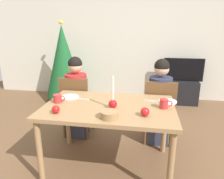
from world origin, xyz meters
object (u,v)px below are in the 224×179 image
at_px(chair_right, 159,108).
at_px(plate_left, 70,97).
at_px(person_right_child, 159,103).
at_px(tv_stand, 181,92).
at_px(person_left_child, 77,99).
at_px(tv, 183,70).
at_px(candle_centerpiece, 113,102).
at_px(apple_by_left_plate, 56,109).
at_px(bowl_walnuts, 109,115).
at_px(dining_table, 109,113).
at_px(christmas_tree, 64,61).
at_px(mug_left, 58,99).
at_px(apple_near_candle, 145,112).
at_px(chair_left, 76,103).
at_px(mug_right, 164,104).
at_px(plate_right, 168,101).

xyz_separation_m(chair_right, plate_left, (-1.08, -0.42, 0.24)).
distance_m(person_right_child, tv_stand, 1.78).
bearing_deg(person_right_child, tv_stand, 71.69).
height_order(person_left_child, plate_left, person_left_child).
bearing_deg(person_right_child, tv, 71.70).
relative_size(candle_centerpiece, apple_by_left_plate, 4.32).
bearing_deg(bowl_walnuts, dining_table, 100.69).
bearing_deg(christmas_tree, plate_left, -66.22).
xyz_separation_m(candle_centerpiece, mug_left, (-0.63, 0.06, -0.02)).
height_order(mug_left, apple_near_candle, mug_left).
distance_m(person_right_child, tv, 1.75).
bearing_deg(chair_left, tv_stand, 44.78).
distance_m(chair_left, mug_left, 0.67).
distance_m(mug_left, mug_right, 1.16).
height_order(bowl_walnuts, apple_near_candle, apple_near_candle).
relative_size(chair_left, candle_centerpiece, 2.64).
height_order(person_left_child, bowl_walnuts, person_left_child).
bearing_deg(mug_right, bowl_walnuts, -147.46).
xyz_separation_m(tv_stand, plate_left, (-1.63, -2.11, 0.52)).
height_order(tv_stand, bowl_walnuts, bowl_walnuts).
distance_m(person_left_child, person_right_child, 1.16).
bearing_deg(apple_near_candle, candle_centerpiece, 156.17).
relative_size(chair_left, bowl_walnuts, 5.39).
relative_size(chair_right, tv_stand, 1.41).
distance_m(tv, candle_centerpiece, 2.60).
bearing_deg(chair_left, dining_table, -46.17).
bearing_deg(candle_centerpiece, mug_left, 174.23).
xyz_separation_m(mug_right, apple_near_candle, (-0.19, -0.23, -0.01)).
bearing_deg(person_right_child, chair_left, -178.39).
bearing_deg(chair_left, plate_right, -17.71).
bearing_deg(tv_stand, chair_left, -135.22).
relative_size(chair_left, apple_near_candle, 10.48).
relative_size(person_left_child, person_right_child, 1.00).
distance_m(tv, apple_near_candle, 2.62).
bearing_deg(christmas_tree, tv, 6.11).
xyz_separation_m(tv, apple_near_candle, (-0.74, -2.51, 0.08)).
height_order(mug_right, apple_near_candle, mug_right).
bearing_deg(dining_table, mug_right, 2.04).
xyz_separation_m(chair_right, candle_centerpiece, (-0.52, -0.67, 0.31)).
bearing_deg(person_left_child, dining_table, -47.66).
relative_size(plate_right, mug_left, 1.50).
bearing_deg(apple_near_candle, tv, 73.64).
bearing_deg(mug_left, apple_near_candle, -12.33).
relative_size(tv_stand, tv, 0.81).
bearing_deg(apple_by_left_plate, tv, 58.23).
xyz_separation_m(plate_left, mug_right, (1.09, -0.17, 0.04)).
distance_m(christmas_tree, bowl_walnuts, 2.73).
bearing_deg(candle_centerpiece, bowl_walnuts, -88.55).
bearing_deg(plate_right, bowl_walnuts, -137.31).
xyz_separation_m(chair_left, candle_centerpiece, (0.64, -0.67, 0.31)).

